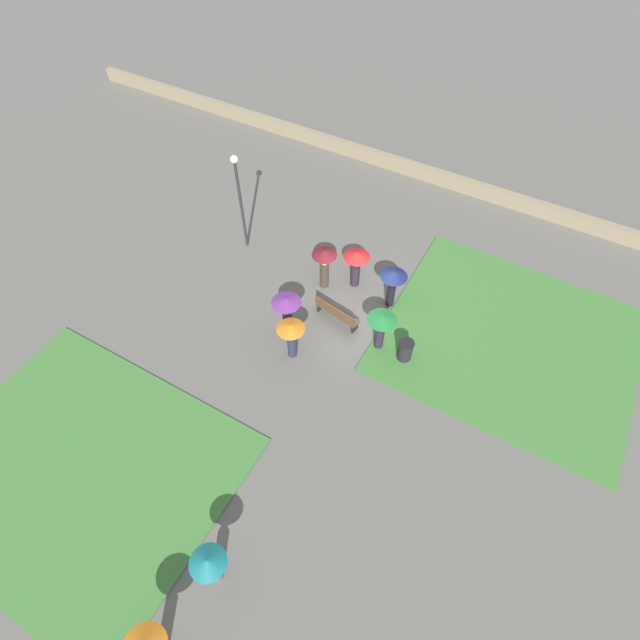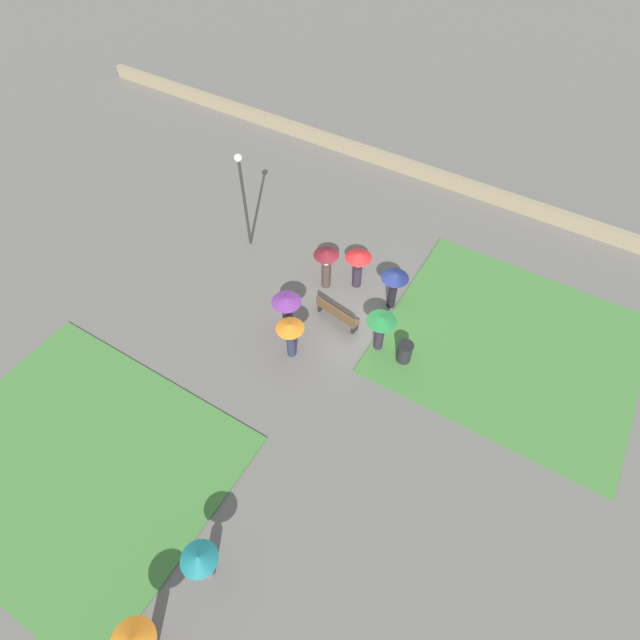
{
  "view_description": "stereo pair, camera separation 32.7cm",
  "coord_description": "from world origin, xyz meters",
  "px_view_note": "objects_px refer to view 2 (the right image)",
  "views": [
    {
      "loc": [
        -4.89,
        11.93,
        15.48
      ],
      "look_at": [
        0.78,
        1.86,
        0.86
      ],
      "focal_mm": 28.0,
      "sensor_mm": 36.0,
      "label": 1
    },
    {
      "loc": [
        -5.17,
        11.76,
        15.48
      ],
      "look_at": [
        0.78,
        1.86,
        0.86
      ],
      "focal_mm": 28.0,
      "sensor_mm": 36.0,
      "label": 2
    }
  ],
  "objects_px": {
    "crowd_person_orange": "(290,333)",
    "crowd_person_red": "(358,263)",
    "trash_bin": "(404,353)",
    "crowd_person_purple": "(287,309)",
    "lamp_post": "(243,190)",
    "crowd_person_green": "(381,326)",
    "park_bench": "(337,313)",
    "crowd_person_maroon": "(326,262)",
    "crowd_person_navy": "(394,282)",
    "lone_walker_far_path": "(201,561)"
  },
  "relations": [
    {
      "from": "trash_bin",
      "to": "crowd_person_purple",
      "type": "bearing_deg",
      "value": 12.87
    },
    {
      "from": "lamp_post",
      "to": "crowd_person_red",
      "type": "xyz_separation_m",
      "value": [
        -5.3,
        -0.22,
        -1.62
      ]
    },
    {
      "from": "crowd_person_maroon",
      "to": "crowd_person_red",
      "type": "bearing_deg",
      "value": 92.19
    },
    {
      "from": "crowd_person_navy",
      "to": "lone_walker_far_path",
      "type": "distance_m",
      "value": 11.53
    },
    {
      "from": "crowd_person_green",
      "to": "crowd_person_navy",
      "type": "height_order",
      "value": "crowd_person_navy"
    },
    {
      "from": "park_bench",
      "to": "crowd_person_navy",
      "type": "bearing_deg",
      "value": -119.1
    },
    {
      "from": "crowd_person_purple",
      "to": "lone_walker_far_path",
      "type": "relative_size",
      "value": 1.06
    },
    {
      "from": "park_bench",
      "to": "crowd_person_navy",
      "type": "height_order",
      "value": "crowd_person_navy"
    },
    {
      "from": "lamp_post",
      "to": "crowd_person_red",
      "type": "height_order",
      "value": "lamp_post"
    },
    {
      "from": "crowd_person_maroon",
      "to": "crowd_person_navy",
      "type": "xyz_separation_m",
      "value": [
        -2.8,
        -0.39,
        0.06
      ]
    },
    {
      "from": "crowd_person_navy",
      "to": "lone_walker_far_path",
      "type": "bearing_deg",
      "value": -69.33
    },
    {
      "from": "crowd_person_navy",
      "to": "lone_walker_far_path",
      "type": "relative_size",
      "value": 1.07
    },
    {
      "from": "crowd_person_purple",
      "to": "lamp_post",
      "type": "bearing_deg",
      "value": -37.22
    },
    {
      "from": "crowd_person_orange",
      "to": "lone_walker_far_path",
      "type": "xyz_separation_m",
      "value": [
        -2.09,
        7.49,
        0.02
      ]
    },
    {
      "from": "crowd_person_purple",
      "to": "lone_walker_far_path",
      "type": "bearing_deg",
      "value": 109.1
    },
    {
      "from": "crowd_person_green",
      "to": "crowd_person_orange",
      "type": "height_order",
      "value": "crowd_person_green"
    },
    {
      "from": "trash_bin",
      "to": "crowd_person_navy",
      "type": "bearing_deg",
      "value": -54.01
    },
    {
      "from": "crowd_person_orange",
      "to": "crowd_person_red",
      "type": "bearing_deg",
      "value": 59.4
    },
    {
      "from": "lamp_post",
      "to": "crowd_person_navy",
      "type": "height_order",
      "value": "lamp_post"
    },
    {
      "from": "crowd_person_maroon",
      "to": "crowd_person_navy",
      "type": "bearing_deg",
      "value": 67.75
    },
    {
      "from": "crowd_person_orange",
      "to": "crowd_person_navy",
      "type": "distance_m",
      "value": 4.57
    },
    {
      "from": "crowd_person_green",
      "to": "crowd_person_red",
      "type": "distance_m",
      "value": 3.29
    },
    {
      "from": "park_bench",
      "to": "crowd_person_green",
      "type": "relative_size",
      "value": 1.06
    },
    {
      "from": "crowd_person_maroon",
      "to": "trash_bin",
      "type": "bearing_deg",
      "value": 37.8
    },
    {
      "from": "crowd_person_green",
      "to": "crowd_person_purple",
      "type": "distance_m",
      "value": 3.51
    },
    {
      "from": "crowd_person_navy",
      "to": "park_bench",
      "type": "bearing_deg",
      "value": -107.93
    },
    {
      "from": "crowd_person_red",
      "to": "crowd_person_maroon",
      "type": "bearing_deg",
      "value": -23.16
    },
    {
      "from": "lone_walker_far_path",
      "to": "crowd_person_orange",
      "type": "bearing_deg",
      "value": 30.66
    },
    {
      "from": "crowd_person_purple",
      "to": "lone_walker_far_path",
      "type": "xyz_separation_m",
      "value": [
        -2.81,
        8.37,
        0.01
      ]
    },
    {
      "from": "park_bench",
      "to": "lone_walker_far_path",
      "type": "distance_m",
      "value": 9.84
    },
    {
      "from": "trash_bin",
      "to": "crowd_person_green",
      "type": "height_order",
      "value": "crowd_person_green"
    },
    {
      "from": "trash_bin",
      "to": "crowd_person_orange",
      "type": "height_order",
      "value": "crowd_person_orange"
    },
    {
      "from": "park_bench",
      "to": "crowd_person_red",
      "type": "bearing_deg",
      "value": -73.4
    },
    {
      "from": "park_bench",
      "to": "crowd_person_maroon",
      "type": "xyz_separation_m",
      "value": [
        1.33,
        -1.43,
        0.88
      ]
    },
    {
      "from": "park_bench",
      "to": "crowd_person_purple",
      "type": "xyz_separation_m",
      "value": [
        1.38,
        1.34,
        0.8
      ]
    },
    {
      "from": "trash_bin",
      "to": "crowd_person_purple",
      "type": "xyz_separation_m",
      "value": [
        4.42,
        1.01,
        0.79
      ]
    },
    {
      "from": "crowd_person_red",
      "to": "lone_walker_far_path",
      "type": "height_order",
      "value": "crowd_person_red"
    },
    {
      "from": "lamp_post",
      "to": "crowd_person_green",
      "type": "xyz_separation_m",
      "value": [
        -7.53,
        2.2,
        -1.58
      ]
    },
    {
      "from": "park_bench",
      "to": "crowd_person_maroon",
      "type": "bearing_deg",
      "value": -37.35
    },
    {
      "from": "crowd_person_maroon",
      "to": "crowd_person_orange",
      "type": "xyz_separation_m",
      "value": [
        -0.67,
        3.65,
        -0.1
      ]
    },
    {
      "from": "park_bench",
      "to": "trash_bin",
      "type": "height_order",
      "value": "trash_bin"
    },
    {
      "from": "trash_bin",
      "to": "crowd_person_purple",
      "type": "relative_size",
      "value": 0.51
    },
    {
      "from": "crowd_person_navy",
      "to": "lone_walker_far_path",
      "type": "height_order",
      "value": "crowd_person_navy"
    },
    {
      "from": "crowd_person_red",
      "to": "lone_walker_far_path",
      "type": "relative_size",
      "value": 1.03
    },
    {
      "from": "park_bench",
      "to": "trash_bin",
      "type": "bearing_deg",
      "value": -176.49
    },
    {
      "from": "park_bench",
      "to": "trash_bin",
      "type": "xyz_separation_m",
      "value": [
        -3.03,
        0.33,
        0.01
      ]
    },
    {
      "from": "park_bench",
      "to": "crowd_person_red",
      "type": "relative_size",
      "value": 1.07
    },
    {
      "from": "crowd_person_purple",
      "to": "crowd_person_orange",
      "type": "bearing_deg",
      "value": 129.99
    },
    {
      "from": "crowd_person_orange",
      "to": "lone_walker_far_path",
      "type": "relative_size",
      "value": 1.0
    },
    {
      "from": "crowd_person_navy",
      "to": "crowd_person_purple",
      "type": "height_order",
      "value": "crowd_person_navy"
    }
  ]
}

